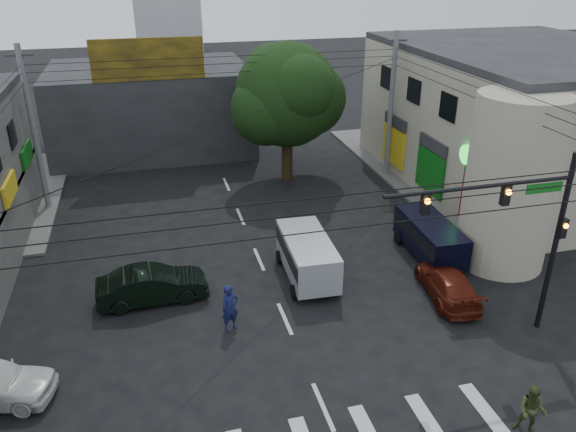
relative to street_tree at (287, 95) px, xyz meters
name	(u,v)px	position (x,y,z in m)	size (l,w,h in m)	color
ground	(298,349)	(-4.00, -17.00, -5.47)	(160.00, 160.00, 0.00)	black
sidewalk_far_right	(470,155)	(14.00, 1.00, -5.40)	(16.00, 16.00, 0.15)	#514F4C
building_right	(522,120)	(14.00, -4.00, -1.47)	(14.00, 18.00, 8.00)	#A29A80
corner_column	(511,183)	(7.00, -13.00, -1.47)	(4.00, 4.00, 8.00)	#A29A80
building_far	(152,108)	(-8.00, 9.00, -2.47)	(14.00, 10.00, 6.00)	#232326
billboard	(148,59)	(-8.00, 4.10, 1.83)	(7.00, 0.30, 2.60)	olive
street_tree	(287,95)	(0.00, 0.00, 0.00)	(6.40, 6.40, 8.70)	black
traffic_gantry	(521,221)	(3.82, -18.00, -0.64)	(7.10, 0.35, 7.20)	black
utility_pole_far_left	(34,131)	(-14.50, -1.00, -0.87)	(0.32, 0.32, 9.20)	#59595B
utility_pole_far_right	(391,107)	(6.50, -1.00, -0.87)	(0.32, 0.32, 9.20)	#59595B
dark_sedan	(152,285)	(-9.04, -12.31, -4.72)	(4.61, 1.79, 1.50)	black
maroon_sedan	(448,284)	(3.10, -15.16, -4.84)	(2.37, 4.56, 1.26)	#4E150B
silver_minivan	(307,258)	(-2.24, -12.16, -4.49)	(2.08, 4.62, 1.96)	#B5B6BD
navy_van	(430,240)	(3.98, -11.80, -4.54)	(1.95, 4.72, 1.86)	black
traffic_officer	(230,308)	(-6.20, -15.10, -4.50)	(0.82, 0.66, 1.94)	#141746
pedestrian_olive	(532,411)	(1.73, -22.61, -4.60)	(1.07, 1.07, 1.75)	#343D1C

